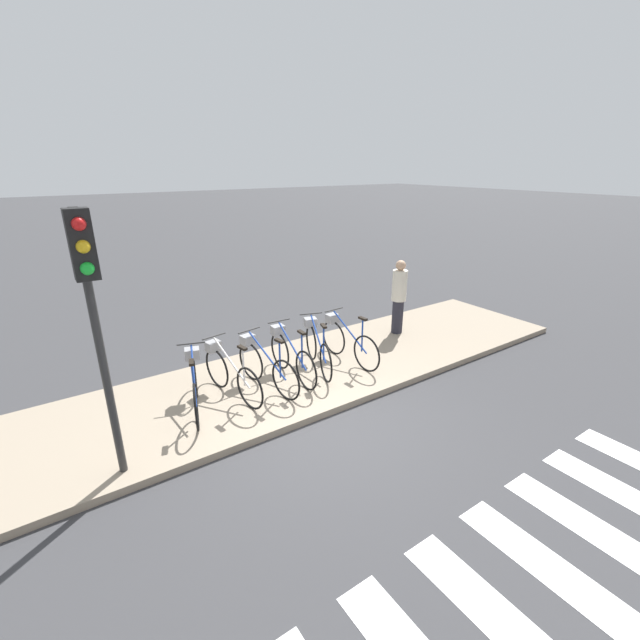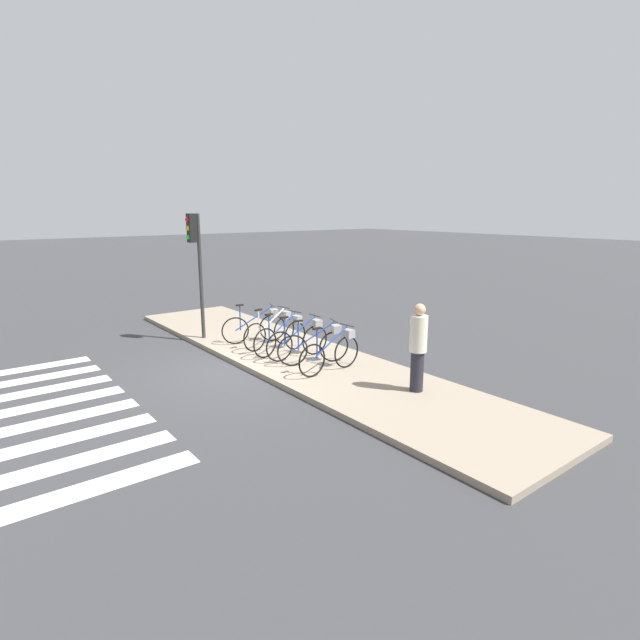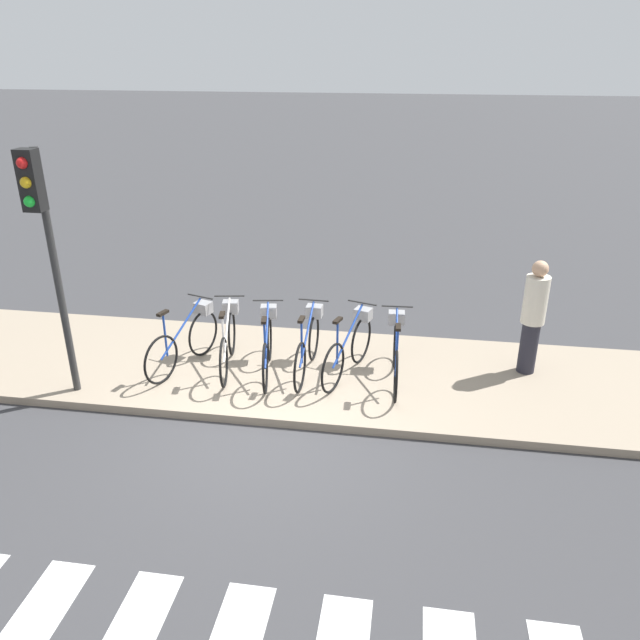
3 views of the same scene
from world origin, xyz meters
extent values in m
plane|color=#38383A|center=(0.00, 0.00, 0.00)|extent=(120.00, 120.00, 0.00)
cube|color=gray|center=(0.00, 1.43, 0.06)|extent=(13.56, 2.86, 0.12)
torus|color=black|center=(-1.74, 0.73, 0.48)|extent=(0.26, 0.71, 0.73)
torus|color=black|center=(-1.43, 1.69, 0.48)|extent=(0.26, 0.71, 0.73)
cylinder|color=navy|center=(-1.59, 1.21, 0.78)|extent=(0.34, 0.98, 0.62)
cylinder|color=navy|center=(-1.70, 0.86, 0.81)|extent=(0.04, 0.04, 0.66)
cube|color=black|center=(-1.70, 0.86, 1.16)|extent=(0.13, 0.21, 0.04)
cylinder|color=#262626|center=(-1.43, 1.69, 1.10)|extent=(0.45, 0.16, 0.02)
cube|color=gray|center=(-1.42, 1.73, 0.90)|extent=(0.29, 0.26, 0.18)
torus|color=black|center=(-0.83, 0.79, 0.48)|extent=(0.16, 0.73, 0.73)
torus|color=black|center=(-1.00, 1.78, 0.48)|extent=(0.16, 0.73, 0.73)
cylinder|color=silver|center=(-0.91, 1.28, 0.78)|extent=(0.20, 1.01, 0.62)
cylinder|color=silver|center=(-0.85, 0.92, 0.81)|extent=(0.04, 0.04, 0.66)
cube|color=black|center=(-0.85, 0.92, 1.16)|extent=(0.10, 0.21, 0.04)
cylinder|color=#262626|center=(-1.00, 1.78, 1.10)|extent=(0.46, 0.10, 0.02)
cube|color=gray|center=(-1.01, 1.83, 0.90)|extent=(0.27, 0.24, 0.18)
torus|color=black|center=(-0.20, 0.70, 0.48)|extent=(0.16, 0.73, 0.73)
torus|color=black|center=(-0.37, 1.69, 0.48)|extent=(0.16, 0.73, 0.73)
cylinder|color=navy|center=(-0.29, 1.20, 0.78)|extent=(0.20, 1.01, 0.62)
cylinder|color=navy|center=(-0.23, 0.84, 0.81)|extent=(0.04, 0.04, 0.66)
cube|color=black|center=(-0.23, 0.84, 1.16)|extent=(0.10, 0.21, 0.04)
cylinder|color=#262626|center=(-0.37, 1.69, 1.10)|extent=(0.46, 0.10, 0.02)
cube|color=gray|center=(-0.38, 1.74, 0.90)|extent=(0.27, 0.24, 0.18)
torus|color=black|center=(0.27, 0.80, 0.48)|extent=(0.06, 0.73, 0.73)
torus|color=black|center=(0.31, 1.81, 0.48)|extent=(0.06, 0.73, 0.73)
cylinder|color=navy|center=(0.29, 1.31, 0.78)|extent=(0.07, 1.02, 0.62)
cylinder|color=navy|center=(0.28, 0.94, 0.81)|extent=(0.03, 0.03, 0.66)
cube|color=black|center=(0.28, 0.94, 1.16)|extent=(0.08, 0.20, 0.04)
cylinder|color=#262626|center=(0.31, 1.81, 1.10)|extent=(0.46, 0.04, 0.02)
cube|color=gray|center=(0.31, 1.86, 0.90)|extent=(0.25, 0.21, 0.18)
torus|color=black|center=(0.73, 0.86, 0.48)|extent=(0.26, 0.71, 0.73)
torus|color=black|center=(1.04, 1.81, 0.48)|extent=(0.26, 0.71, 0.73)
cylinder|color=navy|center=(0.89, 1.34, 0.78)|extent=(0.34, 0.98, 0.62)
cylinder|color=navy|center=(0.78, 0.99, 0.81)|extent=(0.04, 0.04, 0.66)
cube|color=black|center=(0.78, 0.99, 1.16)|extent=(0.13, 0.21, 0.04)
cylinder|color=#262626|center=(1.04, 1.81, 1.10)|extent=(0.45, 0.16, 0.02)
cube|color=gray|center=(1.06, 1.86, 0.90)|extent=(0.29, 0.26, 0.18)
torus|color=black|center=(1.62, 0.75, 0.48)|extent=(0.07, 0.73, 0.73)
torus|color=black|center=(1.56, 1.75, 0.48)|extent=(0.07, 0.73, 0.73)
cylinder|color=navy|center=(1.59, 1.25, 0.78)|extent=(0.08, 1.02, 0.62)
cylinder|color=navy|center=(1.61, 0.89, 0.81)|extent=(0.03, 0.03, 0.66)
cube|color=black|center=(1.61, 0.89, 1.16)|extent=(0.08, 0.20, 0.04)
cylinder|color=#262626|center=(1.56, 1.75, 1.10)|extent=(0.46, 0.05, 0.02)
cube|color=gray|center=(1.56, 1.80, 0.90)|extent=(0.25, 0.21, 0.18)
cylinder|color=#23232D|center=(3.53, 1.88, 0.52)|extent=(0.26, 0.26, 0.80)
cylinder|color=beige|center=(3.53, 1.88, 1.28)|extent=(0.34, 0.34, 0.71)
sphere|color=tan|center=(3.53, 1.88, 1.75)|extent=(0.23, 0.23, 0.23)
cylinder|color=#2D2D2D|center=(-2.89, 0.35, 1.81)|extent=(0.10, 0.10, 3.39)
cube|color=black|center=(-2.89, 0.17, 3.13)|extent=(0.24, 0.20, 0.75)
sphere|color=red|center=(-2.89, 0.07, 3.36)|extent=(0.14, 0.14, 0.14)
sphere|color=gold|center=(-2.89, 0.07, 3.13)|extent=(0.14, 0.14, 0.14)
sphere|color=green|center=(-2.89, 0.07, 2.90)|extent=(0.14, 0.14, 0.14)
camera|label=1|loc=(-3.35, -4.92, 3.94)|focal=24.00mm
camera|label=2|loc=(9.73, -5.29, 3.62)|focal=28.00mm
camera|label=3|loc=(1.73, -6.78, 4.65)|focal=35.00mm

